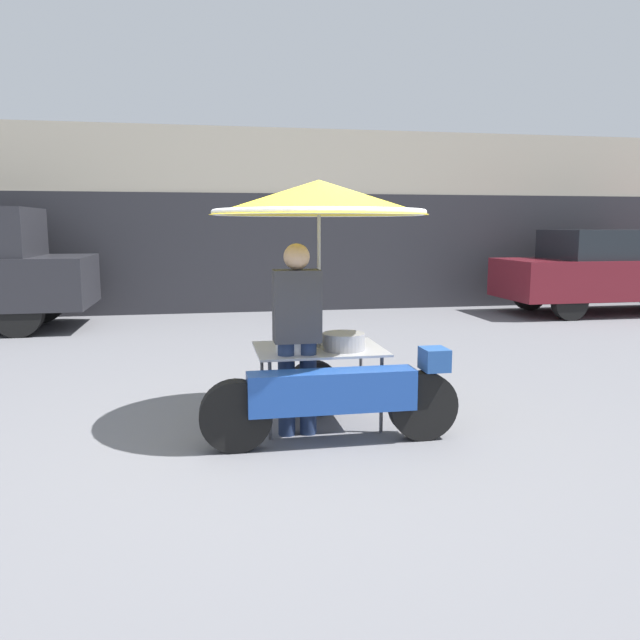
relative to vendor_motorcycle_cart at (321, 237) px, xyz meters
name	(u,v)px	position (x,y,z in m)	size (l,w,h in m)	color
ground_plane	(305,439)	(-0.20, -0.32, -1.62)	(36.00, 36.00, 0.00)	slate
shopfront_building	(239,222)	(-0.20, 8.36, 0.18)	(28.00, 2.06, 3.61)	#B2A893
vendor_motorcycle_cart	(321,237)	(0.00, 0.00, 0.00)	(2.06, 1.83, 2.09)	black
vendor_person	(297,330)	(-0.23, -0.18, -0.74)	(0.38, 0.22, 1.58)	navy
parked_car	(614,271)	(6.97, 5.86, -0.79)	(4.60, 1.70, 1.64)	black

